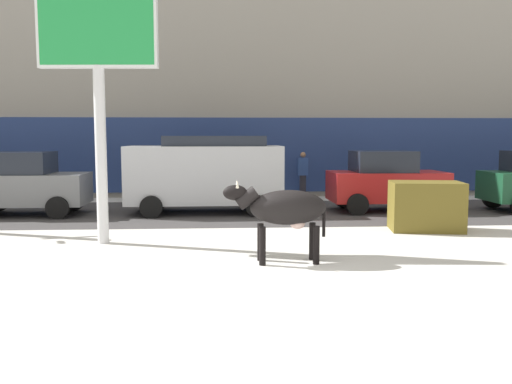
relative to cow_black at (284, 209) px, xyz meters
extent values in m
plane|color=silver|center=(-0.86, -1.19, -0.99)|extent=(120.00, 120.00, 0.00)
cube|color=#423F3F|center=(-0.86, 6.60, -0.99)|extent=(60.00, 5.60, 0.01)
cube|color=gray|center=(-0.86, 13.88, 5.51)|extent=(44.00, 6.00, 13.00)
cube|color=navy|center=(-0.86, 10.83, 0.61)|extent=(43.12, 0.10, 2.80)
ellipsoid|color=black|center=(0.07, 0.00, 0.03)|extent=(1.41, 0.63, 0.64)
cylinder|color=black|center=(-0.41, -0.20, -0.64)|extent=(0.12, 0.12, 0.70)
cylinder|color=black|center=(-0.42, 0.19, -0.64)|extent=(0.12, 0.12, 0.70)
cylinder|color=black|center=(0.57, -0.18, -0.64)|extent=(0.12, 0.12, 0.70)
cylinder|color=black|center=(0.56, 0.21, -0.64)|extent=(0.12, 0.12, 0.70)
cylinder|color=black|center=(-0.68, -0.02, 0.21)|extent=(0.48, 0.27, 0.44)
ellipsoid|color=black|center=(-0.90, -0.02, 0.31)|extent=(0.45, 0.25, 0.28)
cone|color=beige|center=(-0.86, -0.13, 0.47)|extent=(0.06, 0.11, 0.15)
cone|color=beige|center=(-0.86, 0.09, 0.47)|extent=(0.06, 0.11, 0.15)
cylinder|color=black|center=(0.74, 0.02, -0.22)|extent=(0.06, 0.06, 0.60)
ellipsoid|color=beige|center=(0.25, 0.01, -0.27)|extent=(0.29, 0.25, 0.20)
cylinder|color=silver|center=(-3.72, 2.05, 0.91)|extent=(0.24, 0.24, 3.80)
cube|color=silver|center=(-3.72, 2.05, 3.66)|extent=(2.53, 0.38, 1.82)
cube|color=green|center=(-3.72, 2.02, 3.66)|extent=(2.41, 0.33, 1.70)
cube|color=slate|center=(-6.88, 6.43, -0.22)|extent=(3.52, 1.74, 0.90)
cube|color=#1E232D|center=(-7.03, 6.43, 0.55)|extent=(1.82, 1.52, 0.64)
cylinder|color=black|center=(-5.75, 7.30, -0.67)|extent=(0.64, 0.23, 0.64)
cylinder|color=black|center=(-5.73, 5.60, -0.67)|extent=(0.64, 0.23, 0.64)
cube|color=#B7BABF|center=(-1.66, 6.61, 0.18)|extent=(4.62, 1.96, 1.70)
cube|color=#1E232D|center=(-1.36, 6.61, 1.18)|extent=(3.02, 1.71, 0.30)
cylinder|color=black|center=(-0.18, 7.58, -0.67)|extent=(0.64, 0.23, 0.64)
cylinder|color=black|center=(-0.16, 5.68, -0.67)|extent=(0.64, 0.23, 0.64)
cylinder|color=black|center=(-3.17, 7.54, -0.67)|extent=(0.64, 0.23, 0.64)
cylinder|color=black|center=(-3.15, 5.64, -0.67)|extent=(0.64, 0.23, 0.64)
cube|color=red|center=(3.94, 6.68, -0.22)|extent=(3.52, 1.74, 0.90)
cube|color=#1E232D|center=(3.79, 6.68, 0.55)|extent=(1.82, 1.52, 0.64)
cylinder|color=black|center=(5.07, 7.54, -0.67)|extent=(0.64, 0.23, 0.64)
cylinder|color=black|center=(5.09, 5.84, -0.67)|extent=(0.64, 0.23, 0.64)
cylinder|color=black|center=(2.80, 7.52, -0.67)|extent=(0.64, 0.23, 0.64)
cylinder|color=black|center=(2.82, 5.82, -0.67)|extent=(0.64, 0.23, 0.64)
cylinder|color=black|center=(7.62, 7.23, -0.67)|extent=(0.64, 0.23, 0.64)
cylinder|color=#282833|center=(1.81, 9.96, -0.55)|extent=(0.24, 0.24, 0.88)
cube|color=#2D4C93|center=(1.81, 9.96, 0.21)|extent=(0.36, 0.22, 0.64)
sphere|color=#9E7051|center=(1.81, 9.96, 0.64)|extent=(0.20, 0.20, 0.20)
cube|color=brown|center=(3.86, 3.19, -0.39)|extent=(1.84, 1.34, 1.20)
camera|label=1|loc=(-1.12, -9.81, 1.33)|focal=38.27mm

